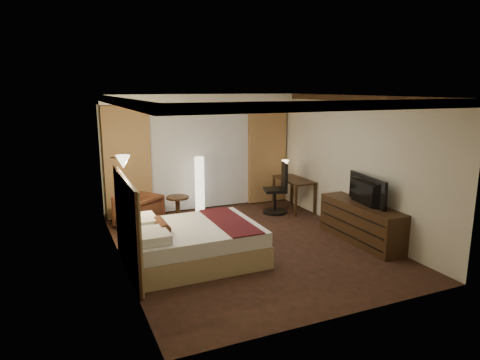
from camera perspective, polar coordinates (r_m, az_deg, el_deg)
name	(u,v)px	position (r m, az deg, el deg)	size (l,w,h in m)	color
floor	(249,245)	(7.96, 1.17, -8.68)	(4.50, 5.50, 0.01)	black
ceiling	(249,96)	(7.44, 1.26, 11.14)	(4.50, 5.50, 0.01)	white
back_wall	(200,152)	(10.11, -5.38, 3.70)	(4.50, 0.02, 2.70)	beige
left_wall	(119,185)	(6.96, -15.83, -0.61)	(0.02, 5.50, 2.70)	beige
right_wall	(352,164)	(8.76, 14.70, 2.03)	(0.02, 5.50, 2.70)	beige
crown_molding	(249,100)	(7.44, 1.26, 10.68)	(4.50, 5.50, 0.12)	black
soffit	(202,99)	(9.76, -5.05, 10.77)	(4.50, 0.50, 0.20)	white
curtain_sheer	(201,157)	(10.05, -5.22, 3.07)	(2.48, 0.04, 2.45)	silver
curtain_left_drape	(127,162)	(9.60, -14.78, 2.28)	(1.00, 0.14, 2.45)	tan
curtain_right_drape	(267,153)	(10.65, 3.60, 3.62)	(1.00, 0.14, 2.45)	tan
wall_sconce	(123,162)	(7.46, -15.32, 2.36)	(0.24, 0.24, 0.24)	white
bed	(194,243)	(7.22, -6.12, -8.38)	(2.11, 1.65, 0.62)	white
headboard	(127,226)	(6.85, -14.78, -5.97)	(0.12, 1.95, 1.50)	tan
armchair	(138,210)	(9.00, -13.38, -3.93)	(0.75, 0.70, 0.77)	#462615
side_table	(178,209)	(9.37, -8.29, -3.81)	(0.49, 0.49, 0.54)	black
floor_lamp	(200,186)	(9.69, -5.39, -0.76)	(0.28, 0.28, 1.34)	white
desk	(294,194)	(10.16, 7.15, -1.91)	(0.55, 1.14, 0.75)	black
desk_lamp	(285,169)	(10.40, 6.05, 1.52)	(0.18, 0.18, 0.34)	#FFD899
office_chair	(275,188)	(9.81, 4.69, -1.11)	(0.56, 0.56, 1.17)	black
dresser	(361,223)	(8.33, 15.81, -5.50)	(0.50, 1.90, 0.74)	black
television	(362,186)	(8.13, 15.94, -0.82)	(1.15, 0.66, 0.15)	black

